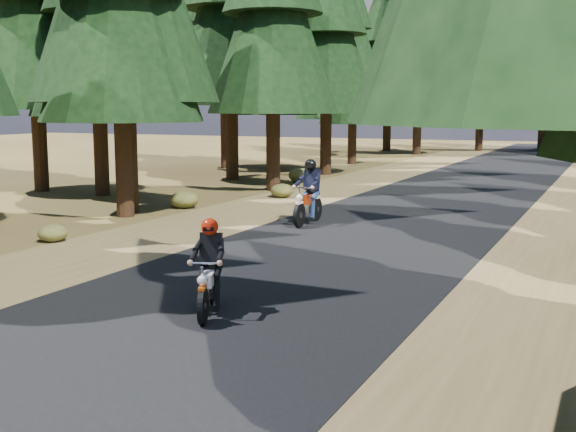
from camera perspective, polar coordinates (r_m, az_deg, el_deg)
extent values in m
plane|color=#423217|center=(12.04, -3.02, -6.15)|extent=(120.00, 120.00, 0.00)
cube|color=black|center=(16.52, 5.11, -2.12)|extent=(6.00, 100.00, 0.01)
cube|color=brown|center=(18.55, -8.38, -1.02)|extent=(3.20, 100.00, 0.01)
cube|color=brown|center=(15.61, 21.23, -3.31)|extent=(3.20, 100.00, 0.01)
cylinder|color=black|center=(20.81, -12.93, 7.27)|extent=(0.51, 0.51, 5.34)
cylinder|color=black|center=(21.70, -12.64, 8.75)|extent=(0.56, 0.56, 6.43)
cylinder|color=black|center=(26.16, -14.65, 7.66)|extent=(0.52, 0.52, 5.56)
cone|color=black|center=(26.36, -14.94, 15.23)|extent=(4.73, 4.73, 6.95)
cylinder|color=black|center=(26.92, -1.19, 8.11)|extent=(0.53, 0.53, 5.72)
cone|color=black|center=(27.13, -1.22, 15.68)|extent=(4.86, 4.86, 7.15)
cylinder|color=black|center=(31.12, -4.48, 8.74)|extent=(0.55, 0.55, 6.37)
cone|color=black|center=(31.39, -4.57, 16.02)|extent=(5.41, 5.41, 7.96)
cylinder|color=black|center=(33.45, 3.02, 8.11)|extent=(0.53, 0.53, 5.64)
cone|color=black|center=(33.62, 3.07, 14.13)|extent=(4.79, 4.79, 7.05)
cylinder|color=black|center=(37.28, -1.13, 8.01)|extent=(0.52, 0.52, 5.45)
cone|color=black|center=(37.40, -1.14, 13.24)|extent=(4.63, 4.63, 6.81)
cylinder|color=black|center=(40.12, 5.11, 7.28)|extent=(0.48, 0.48, 4.42)
cone|color=black|center=(40.16, 5.16, 11.23)|extent=(3.76, 3.76, 5.52)
cone|color=black|center=(40.31, 5.20, 14.05)|extent=(2.87, 2.87, 3.98)
cylinder|color=black|center=(46.39, 3.05, 7.67)|extent=(0.49, 0.49, 4.75)
cone|color=black|center=(46.44, 3.08, 11.33)|extent=(4.04, 4.04, 5.93)
cone|color=black|center=(46.60, 3.10, 13.95)|extent=(3.09, 3.09, 4.27)
cone|color=black|center=(46.85, 3.12, 16.56)|extent=(2.14, 2.14, 3.56)
cylinder|color=black|center=(28.11, -19.14, 7.95)|extent=(0.54, 0.54, 6.00)
cone|color=black|center=(28.36, -19.52, 15.54)|extent=(5.10, 5.10, 7.50)
cylinder|color=black|center=(37.20, -4.96, 8.72)|extent=(0.56, 0.56, 6.40)
cone|color=black|center=(37.43, -5.04, 14.85)|extent=(5.44, 5.44, 8.00)
cylinder|color=black|center=(48.90, 10.21, 8.56)|extent=(0.56, 0.56, 6.40)
cone|color=black|center=(49.08, 10.34, 13.23)|extent=(5.44, 5.44, 8.00)
cylinder|color=black|center=(52.61, 7.86, 8.82)|extent=(0.57, 0.57, 6.80)
cone|color=black|center=(52.81, 7.96, 13.43)|extent=(5.78, 5.78, 8.50)
cylinder|color=black|center=(54.12, 14.95, 8.18)|extent=(0.54, 0.54, 6.00)
cone|color=black|center=(54.25, 15.10, 12.14)|extent=(5.10, 5.10, 7.50)
cone|color=black|center=(54.50, 15.21, 14.97)|extent=(3.90, 3.90, 5.40)
cylinder|color=black|center=(56.56, 19.53, 8.39)|extent=(0.57, 0.57, 6.80)
cone|color=black|center=(56.74, 19.75, 12.68)|extent=(5.78, 5.78, 8.50)
cone|color=black|center=(57.07, 19.91, 15.74)|extent=(4.42, 4.42, 6.12)
cylinder|color=black|center=(49.84, 3.15, 8.21)|extent=(0.52, 0.52, 5.60)
cone|color=black|center=(49.94, 3.18, 12.23)|extent=(4.76, 4.76, 7.00)
cone|color=black|center=(50.17, 3.20, 15.11)|extent=(3.64, 3.64, 5.04)
ellipsoid|color=#474C1E|center=(17.44, -18.10, -1.29)|extent=(0.68, 0.68, 0.41)
ellipsoid|color=#474C1E|center=(22.38, -8.19, 1.28)|extent=(0.88, 0.88, 0.53)
ellipsoid|color=#474C1E|center=(29.97, 0.98, 3.25)|extent=(0.99, 0.99, 0.59)
ellipsoid|color=#474C1E|center=(24.84, -0.49, 2.02)|extent=(0.79, 0.79, 0.48)
cube|color=black|center=(10.66, -6.30, -2.76)|extent=(0.37, 0.30, 0.46)
sphere|color=#AA1A06|center=(10.60, -6.33, -0.97)|extent=(0.33, 0.33, 0.26)
cube|color=black|center=(18.96, 1.61, 2.81)|extent=(0.39, 0.25, 0.55)
sphere|color=black|center=(18.93, 1.61, 4.03)|extent=(0.32, 0.32, 0.31)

